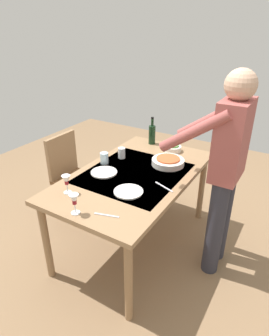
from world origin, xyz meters
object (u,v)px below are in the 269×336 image
(chair_near, at_px, (70,171))
(wine_bottle, at_px, (152,134))
(dinner_plate_near, at_px, (104,172))
(dinner_plate_far, at_px, (128,192))
(person_server, at_px, (225,166))
(water_cup_near_left, at_px, (122,153))
(serving_bowl_pasta, at_px, (168,161))
(wine_glass_right, at_px, (66,181))
(side_bowl_salad, at_px, (172,148))
(dining_table, at_px, (134,181))
(water_cup_near_right, at_px, (104,158))
(wine_glass_left, at_px, (74,200))

(chair_near, distance_m, wine_bottle, 0.96)
(dinner_plate_near, relative_size, dinner_plate_far, 1.00)
(person_server, bearing_deg, chair_near, -87.39)
(water_cup_near_left, relative_size, serving_bowl_pasta, 0.35)
(wine_glass_right, distance_m, side_bowl_salad, 1.22)
(dinner_plate_near, bearing_deg, dining_table, 120.30)
(dinner_plate_near, bearing_deg, wine_glass_right, -5.63)
(water_cup_near_right, relative_size, side_bowl_salad, 0.59)
(wine_bottle, height_order, water_cup_near_left, wine_bottle)
(wine_bottle, distance_m, water_cup_near_left, 0.49)
(chair_near, height_order, water_cup_near_left, chair_near)
(person_server, relative_size, water_cup_near_left, 16.31)
(wine_glass_right, xyz_separation_m, side_bowl_salad, (-1.17, 0.35, -0.07))
(wine_glass_right, height_order, water_cup_near_right, wine_glass_right)
(dining_table, bearing_deg, wine_glass_left, -3.11)
(dining_table, bearing_deg, water_cup_near_left, -127.52)
(dinner_plate_near, xyz_separation_m, dinner_plate_far, (0.16, 0.36, 0.00))
(person_server, bearing_deg, dinner_plate_far, -53.69)
(dining_table, height_order, wine_bottle, wine_bottle)
(water_cup_near_right, bearing_deg, wine_glass_right, 6.96)
(serving_bowl_pasta, height_order, dinner_plate_near, serving_bowl_pasta)
(wine_bottle, distance_m, side_bowl_salad, 0.29)
(wine_bottle, xyz_separation_m, wine_glass_left, (1.41, 0.16, -0.01))
(chair_near, xyz_separation_m, water_cup_near_right, (0.05, 0.51, 0.30))
(dinner_plate_near, bearing_deg, chair_near, -108.70)
(person_server, bearing_deg, dining_table, -78.71)
(dining_table, xyz_separation_m, dinner_plate_far, (0.30, 0.13, 0.08))
(water_cup_near_left, bearing_deg, person_server, 86.32)
(dining_table, relative_size, wine_glass_left, 10.58)
(serving_bowl_pasta, bearing_deg, dining_table, -30.26)
(dining_table, height_order, wine_glass_right, wine_glass_right)
(wine_bottle, height_order, dinner_plate_near, wine_bottle)
(wine_bottle, bearing_deg, dining_table, 16.12)
(serving_bowl_pasta, bearing_deg, dinner_plate_near, -42.94)
(dinner_plate_far, bearing_deg, serving_bowl_pasta, 175.04)
(water_cup_near_left, height_order, serving_bowl_pasta, water_cup_near_left)
(water_cup_near_left, bearing_deg, dining_table, 52.48)
(dining_table, bearing_deg, chair_near, -94.95)
(dinner_plate_far, bearing_deg, wine_glass_right, -57.70)
(chair_near, relative_size, wine_bottle, 3.07)
(person_server, xyz_separation_m, serving_bowl_pasta, (-0.16, -0.55, -0.16))
(wine_glass_left, xyz_separation_m, serving_bowl_pasta, (-1.02, 0.22, -0.07))
(water_cup_near_left, bearing_deg, wine_glass_left, 14.10)
(wine_glass_right, relative_size, water_cup_near_right, 1.42)
(wine_glass_right, relative_size, dinner_plate_near, 0.66)
(dinner_plate_far, bearing_deg, water_cup_near_right, -124.34)
(person_server, xyz_separation_m, wine_bottle, (-0.54, -0.93, -0.08))
(wine_glass_left, bearing_deg, serving_bowl_pasta, 168.07)
(person_server, xyz_separation_m, dinner_plate_near, (0.28, -0.96, -0.19))
(water_cup_near_right, bearing_deg, person_server, 96.59)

